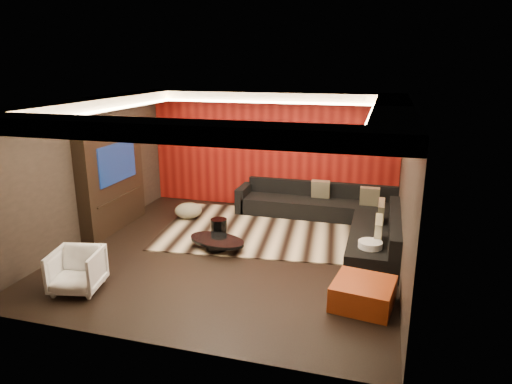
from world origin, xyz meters
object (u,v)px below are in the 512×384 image
(coffee_table, at_px, (217,244))
(orange_ottoman, at_px, (363,294))
(sectional_sofa, at_px, (337,217))
(white_side_table, at_px, (369,255))
(drum_stool, at_px, (219,228))
(armchair, at_px, (77,270))

(coffee_table, bearing_deg, orange_ottoman, -25.93)
(coffee_table, height_order, sectional_sofa, sectional_sofa)
(sectional_sofa, bearing_deg, orange_ottoman, -76.83)
(coffee_table, height_order, white_side_table, white_side_table)
(drum_stool, relative_size, orange_ottoman, 0.46)
(white_side_table, bearing_deg, orange_ottoman, -91.33)
(orange_ottoman, height_order, armchair, armchair)
(coffee_table, distance_m, armchair, 2.61)
(drum_stool, height_order, orange_ottoman, drum_stool)
(drum_stool, bearing_deg, white_side_table, -11.93)
(drum_stool, distance_m, armchair, 2.99)
(coffee_table, relative_size, white_side_table, 2.27)
(coffee_table, bearing_deg, drum_stool, 106.81)
(coffee_table, bearing_deg, white_side_table, -1.56)
(sectional_sofa, bearing_deg, white_side_table, -67.67)
(white_side_table, distance_m, orange_ottoman, 1.28)
(coffee_table, relative_size, armchair, 1.57)
(coffee_table, height_order, drum_stool, drum_stool)
(coffee_table, height_order, orange_ottoman, orange_ottoman)
(drum_stool, xyz_separation_m, white_side_table, (2.99, -0.63, 0.04))
(drum_stool, bearing_deg, orange_ottoman, -32.86)
(sectional_sofa, bearing_deg, armchair, -132.64)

